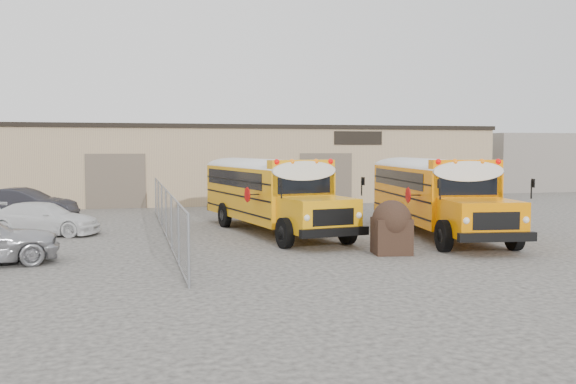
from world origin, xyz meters
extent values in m
plane|color=#312F2D|center=(0.00, 0.00, 0.00)|extent=(120.00, 120.00, 0.00)
cube|color=tan|center=(0.00, 20.00, 2.25)|extent=(30.00, 10.00, 4.50)
cube|color=black|center=(0.00, 20.00, 4.55)|extent=(30.20, 10.20, 0.25)
cube|color=black|center=(6.00, 14.98, 3.90)|extent=(3.00, 0.08, 0.80)
cube|color=brown|center=(-8.00, 14.98, 1.50)|extent=(3.20, 0.08, 3.00)
cube|color=brown|center=(4.00, 14.98, 1.50)|extent=(3.20, 0.08, 3.00)
cylinder|color=gray|center=(-6.00, -6.00, 0.90)|extent=(0.07, 0.07, 1.80)
cylinder|color=gray|center=(-6.00, -3.00, 0.90)|extent=(0.07, 0.07, 1.80)
cylinder|color=gray|center=(-6.00, 0.00, 0.90)|extent=(0.07, 0.07, 1.80)
cylinder|color=gray|center=(-6.00, 3.00, 0.90)|extent=(0.07, 0.07, 1.80)
cylinder|color=gray|center=(-6.00, 6.00, 0.90)|extent=(0.07, 0.07, 1.80)
cylinder|color=gray|center=(-6.00, 9.00, 0.90)|extent=(0.07, 0.07, 1.80)
cylinder|color=gray|center=(-6.00, 12.00, 0.90)|extent=(0.07, 0.07, 1.80)
cylinder|color=gray|center=(-6.00, 3.00, 1.78)|extent=(0.05, 18.00, 0.05)
cylinder|color=gray|center=(-6.00, 3.00, 0.05)|extent=(0.05, 18.00, 0.05)
cube|color=gray|center=(-6.00, 3.00, 0.90)|extent=(0.02, 18.00, 1.70)
cube|color=gray|center=(24.00, 24.00, 2.20)|extent=(10.00, 8.00, 4.40)
cube|color=#F2A00E|center=(-3.05, 10.05, 1.53)|extent=(3.75, 7.85, 2.03)
cube|color=#F2A00E|center=(-2.21, 5.26, 1.09)|extent=(2.53, 2.53, 1.14)
cube|color=black|center=(-2.40, 6.36, 2.10)|extent=(2.01, 0.41, 0.74)
cube|color=white|center=(-3.05, 10.05, 2.70)|extent=(3.76, 7.93, 0.40)
cube|color=#F2A00E|center=(-2.44, 6.58, 2.73)|extent=(2.48, 0.91, 0.36)
sphere|color=#E50705|center=(-3.43, 6.18, 2.85)|extent=(0.20, 0.20, 0.20)
sphere|color=#E50705|center=(-1.37, 6.54, 2.85)|extent=(0.20, 0.20, 0.20)
sphere|color=orange|center=(-2.86, 6.28, 2.85)|extent=(0.20, 0.20, 0.20)
sphere|color=orange|center=(-1.94, 6.44, 2.85)|extent=(0.20, 0.20, 0.20)
cube|color=black|center=(-2.00, 4.11, 0.63)|extent=(2.43, 0.64, 0.28)
cube|color=black|center=(-3.71, 13.82, 0.63)|extent=(2.43, 0.62, 0.28)
cube|color=black|center=(-3.05, 10.05, 1.46)|extent=(3.76, 7.71, 0.06)
cube|color=black|center=(-3.10, 10.34, 2.10)|extent=(3.57, 6.69, 0.61)
cylinder|color=black|center=(-3.39, 5.17, 0.52)|extent=(0.45, 1.06, 1.03)
cylinder|color=black|center=(-1.06, 5.58, 0.52)|extent=(0.45, 1.06, 1.03)
cylinder|color=black|center=(-4.47, 11.33, 0.52)|extent=(0.45, 1.06, 1.03)
cylinder|color=black|center=(-2.15, 11.74, 0.52)|extent=(0.45, 1.06, 1.03)
cylinder|color=#BF0505|center=(-4.26, 7.22, 1.66)|extent=(0.13, 0.55, 0.56)
cube|color=orange|center=(4.95, 7.94, 1.54)|extent=(3.43, 7.84, 2.05)
cube|color=orange|center=(4.34, 3.08, 1.09)|extent=(2.46, 2.46, 1.15)
cube|color=black|center=(4.48, 4.19, 2.12)|extent=(2.04, 0.32, 0.75)
cube|color=white|center=(4.95, 7.94, 2.72)|extent=(3.44, 7.92, 0.40)
cube|color=orange|center=(4.51, 4.42, 2.75)|extent=(2.49, 0.80, 0.36)
sphere|color=#E50705|center=(3.44, 4.32, 2.87)|extent=(0.20, 0.20, 0.20)
sphere|color=#E50705|center=(5.52, 4.06, 2.87)|extent=(0.20, 0.20, 0.20)
sphere|color=orange|center=(4.01, 4.25, 2.87)|extent=(0.20, 0.20, 0.20)
sphere|color=orange|center=(4.94, 4.13, 2.87)|extent=(0.20, 0.20, 0.20)
cube|color=black|center=(4.19, 1.91, 0.64)|extent=(2.46, 0.52, 0.28)
cube|color=black|center=(5.43, 11.76, 0.64)|extent=(2.45, 0.50, 0.28)
cube|color=black|center=(4.95, 7.94, 1.47)|extent=(3.45, 7.70, 0.06)
cube|color=black|center=(4.99, 8.23, 2.12)|extent=(3.31, 6.66, 0.62)
cylinder|color=black|center=(3.17, 3.34, 0.52)|extent=(0.41, 1.07, 1.04)
cylinder|color=black|center=(5.53, 3.04, 0.52)|extent=(0.41, 1.07, 1.04)
cylinder|color=black|center=(3.96, 9.59, 0.52)|extent=(0.41, 1.07, 1.04)
cylinder|color=black|center=(6.32, 9.29, 0.52)|extent=(0.41, 1.07, 1.04)
cylinder|color=#BF0505|center=(2.94, 5.57, 1.67)|extent=(0.10, 0.56, 0.56)
cube|color=black|center=(0.65, -2.54, 0.56)|extent=(1.26, 1.16, 1.13)
sphere|color=black|center=(0.65, -2.54, 1.07)|extent=(1.24, 1.24, 1.24)
imported|color=white|center=(-10.51, 4.78, 0.62)|extent=(4.63, 3.08, 1.25)
imported|color=black|center=(-11.94, 9.39, 0.76)|extent=(4.89, 2.73, 1.53)
camera|label=1|loc=(-7.38, -21.13, 3.35)|focal=40.00mm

